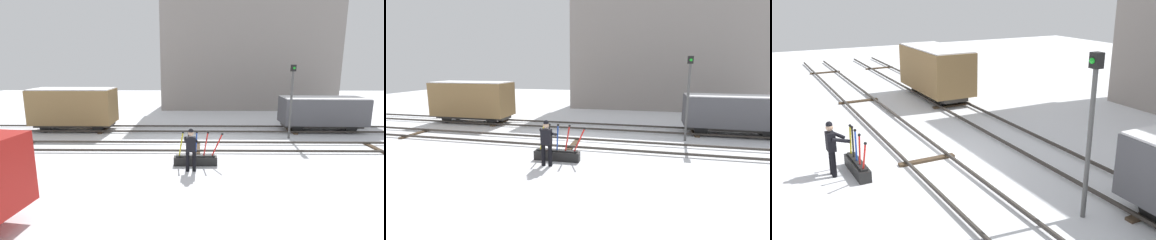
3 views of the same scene
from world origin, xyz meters
TOP-DOWN VIEW (x-y plane):
  - ground_plane at (0.00, 0.00)m, footprint 60.00×60.00m
  - track_main_line at (0.00, 0.00)m, footprint 44.00×1.94m
  - track_siding_near at (0.00, 3.79)m, footprint 44.00×1.94m
  - switch_lever_frame at (-0.10, -2.27)m, footprint 2.04×0.40m
  - rail_worker at (-0.28, -2.93)m, footprint 0.54×0.66m
  - signal_post at (5.15, 2.01)m, footprint 0.24×0.32m
  - apartment_building at (4.63, 14.67)m, footprint 15.92×6.89m
  - freight_car_mid_siding at (-7.68, 3.79)m, footprint 4.96×2.11m
  - freight_car_far_end at (7.70, 3.79)m, footprint 4.97×2.10m

SIDE VIEW (x-z plane):
  - ground_plane at x=0.00m, z-range 0.00..0.00m
  - track_main_line at x=0.00m, z-range 0.02..0.20m
  - track_siding_near at x=0.00m, z-range 0.02..0.20m
  - switch_lever_frame at x=-0.10m, z-range -0.47..0.98m
  - rail_worker at x=-0.28m, z-range 0.11..1.83m
  - freight_car_far_end at x=7.70m, z-range 0.18..2.31m
  - freight_car_mid_siding at x=-7.68m, z-range 0.18..2.82m
  - signal_post at x=5.15m, z-range 0.44..4.53m
  - apartment_building at x=4.63m, z-range 0.01..11.72m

